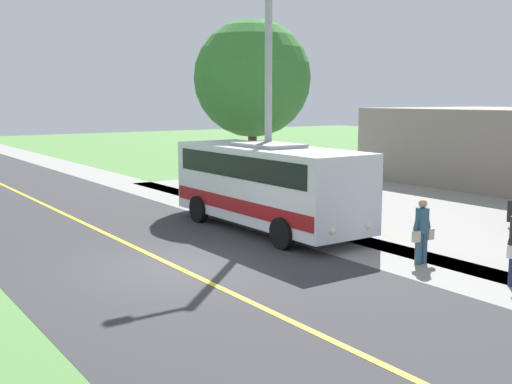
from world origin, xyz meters
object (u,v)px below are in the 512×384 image
pedestrian_waiting (422,229)px  street_light_pole (266,76)px  tree_curbside (252,79)px  shuttle_bus_front (268,182)px

pedestrian_waiting → street_light_pole: size_ratio=0.19×
tree_curbside → shuttle_bus_front: bearing=60.3°
pedestrian_waiting → shuttle_bus_front: bearing=-82.0°
tree_curbside → street_light_pole: bearing=60.3°
shuttle_bus_front → street_light_pole: size_ratio=0.86×
street_light_pole → tree_curbside: bearing=-119.7°
shuttle_bus_front → street_light_pole: street_light_pole is taller
shuttle_bus_front → tree_curbside: bearing=-119.7°
shuttle_bus_front → pedestrian_waiting: shuttle_bus_front is taller
street_light_pole → tree_curbside: size_ratio=1.22×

